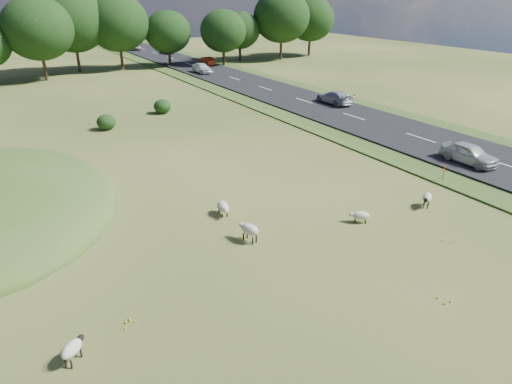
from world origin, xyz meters
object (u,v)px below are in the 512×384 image
Objects in this scene: marker_post at (444,173)px; sheep_1 at (223,207)px; sheep_4 at (427,198)px; sheep_0 at (360,216)px; sheep_3 at (249,229)px; car_0 at (202,68)px; car_5 at (334,97)px; car_2 at (469,153)px; car_1 at (134,46)px; car_4 at (206,61)px; car_3 at (167,50)px; sheep_2 at (72,348)px.

marker_post is 0.88× the size of sheep_1.
sheep_4 is at bearing -152.97° from marker_post.
sheep_0 is 6.12m from sheep_3.
sheep_4 is at bearing -99.31° from car_0.
car_0 is at bearing -81.43° from car_5.
sheep_4 is at bearing -115.63° from sheep_3.
car_2 is at bearing -102.16° from sheep_3.
sheep_1 is 0.29× the size of car_1.
sheep_3 is 0.28× the size of car_1.
sheep_0 is (-8.42, -1.49, -0.20)m from marker_post.
sheep_3 is at bearing 67.01° from car_4.
car_0 is (3.86, 45.21, 0.37)m from marker_post.
car_3 is (16.07, 70.90, 0.48)m from sheep_0.
sheep_1 is at bearing 65.87° from car_4.
car_2 reaches higher than car_1.
car_2 is at bearing -33.27° from sheep_2.
marker_post is 8.55m from sheep_0.
car_0 is at bearing 17.19° from sheep_2.
car_2 is (7.74, 3.01, 0.38)m from sheep_4.
marker_post is 1.19× the size of sheep_2.
sheep_2 is 56.30m from car_0.
car_3 is 0.95× the size of car_5.
sheep_3 is at bearing -111.90° from car_0.
car_5 reaches higher than car_3.
sheep_1 is at bearing -113.16° from car_0.
car_5 reaches higher than sheep_0.
marker_post is 14.40m from sheep_3.
sheep_0 is 0.26× the size of car_2.
sheep_3 is at bearing 72.42° from car_3.
marker_post is at bearing 81.59° from car_4.
car_0 is (7.74, 47.18, 0.41)m from sheep_4.
sheep_0 is at bearing -104.73° from car_0.
sheep_3 is at bearing -179.22° from marker_post.
car_3 reaches higher than sheep_4.
sheep_1 is at bearing -19.48° from sheep_3.
sheep_2 is at bearing -42.07° from sheep_1.
sheep_0 is 15.13m from sheep_2.
car_1 is at bearing -81.84° from car_4.
sheep_4 is 0.24× the size of car_1.
marker_post is at bearing -105.22° from sheep_3.
sheep_2 is 27.65m from car_2.
car_1 is at bearing 87.18° from marker_post.
sheep_2 is 9.73m from sheep_3.
car_0 is 7.61m from car_4.
car_4 is (11.54, 53.78, 0.34)m from sheep_4.
sheep_4 is 47.82m from car_0.
car_0 is 0.97× the size of car_3.
sheep_3 is at bearing -20.32° from sheep_2.
car_4 is (3.80, -26.51, -0.00)m from car_1.
car_3 is at bearing -90.00° from car_4.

